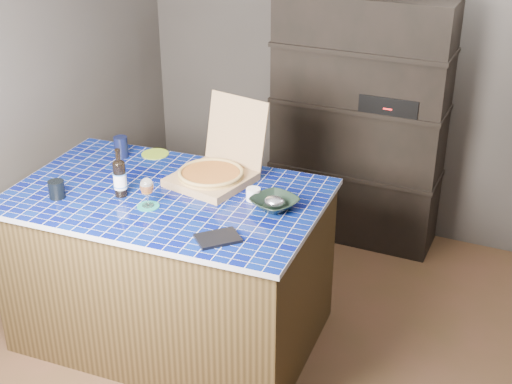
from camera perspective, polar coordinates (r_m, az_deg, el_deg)
The scene contains 14 objects.
room at distance 3.66m, azimuth 1.52°, elevation 2.84°, with size 3.50×3.50×3.50m.
shelving_unit at distance 5.13m, azimuth 8.24°, elevation 5.53°, with size 1.20×0.41×1.80m.
kitchen_island at distance 4.22m, azimuth -6.81°, elevation -5.89°, with size 1.78×1.18×0.95m.
pizza_box at distance 4.08m, azimuth -3.39°, elevation 1.64°, with size 0.49×0.56×0.44m.
mead_bottle at distance 3.96m, azimuth -10.84°, elevation 1.15°, with size 0.08×0.08×0.28m.
teal_trivet at distance 3.86m, azimuth -8.62°, elevation -1.13°, with size 0.12×0.12×0.01m, color #18816F.
wine_glass at distance 3.81m, azimuth -8.73°, elevation 0.40°, with size 0.07×0.07×0.16m.
tumbler at distance 4.04m, azimuth -15.66°, elevation 0.21°, with size 0.09×0.09×0.10m, color black.
dvd_case at distance 3.51m, azimuth -3.07°, elevation -3.71°, with size 0.15×0.21×0.02m, color black.
bowl at distance 3.79m, azimuth 1.48°, elevation -0.90°, with size 0.24×0.24×0.06m, color black.
foil_contents at distance 3.79m, azimuth 1.49°, elevation -0.76°, with size 0.11×0.09×0.05m, color #B6B4C0.
white_jar at distance 3.87m, azimuth -0.21°, elevation -0.19°, with size 0.08×0.08×0.07m, color white.
navy_cup at distance 4.47m, azimuth -10.75°, elevation 3.56°, with size 0.08×0.08×0.13m, color black.
green_trivet at distance 4.49m, azimuth -8.07°, elevation 3.04°, with size 0.17×0.17×0.01m, color #85AA24.
Camera 1 is at (1.29, -3.09, 2.72)m, focal length 50.00 mm.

